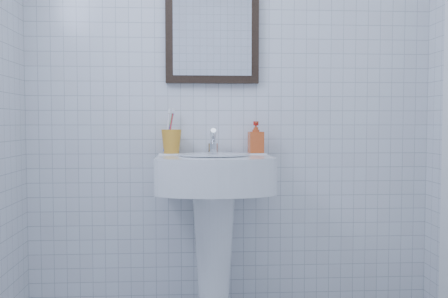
{
  "coord_description": "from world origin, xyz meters",
  "views": [
    {
      "loc": [
        -0.21,
        -1.52,
        1.03
      ],
      "look_at": [
        -0.06,
        0.86,
        0.9
      ],
      "focal_mm": 40.0,
      "sensor_mm": 36.0,
      "label": 1
    }
  ],
  "objects": [
    {
      "name": "wall_mirror",
      "position": [
        -0.1,
        1.18,
        1.55
      ],
      "size": [
        0.5,
        0.04,
        0.62
      ],
      "color": "black",
      "rests_on": "wall_back"
    },
    {
      "name": "faucet",
      "position": [
        -0.1,
        1.09,
        0.92
      ],
      "size": [
        0.05,
        0.12,
        0.13
      ],
      "color": "silver",
      "rests_on": "washbasin"
    },
    {
      "name": "wall_back",
      "position": [
        0.0,
        1.2,
        1.25
      ],
      "size": [
        2.2,
        0.02,
        2.5
      ],
      "primitive_type": "cube",
      "color": "silver",
      "rests_on": "ground"
    },
    {
      "name": "toothbrush_cup",
      "position": [
        -0.32,
        1.11,
        0.93
      ],
      "size": [
        0.11,
        0.11,
        0.12
      ],
      "primitive_type": null,
      "rotation": [
        0.0,
        0.0,
        -0.1
      ],
      "color": "orange",
      "rests_on": "washbasin"
    },
    {
      "name": "washbasin",
      "position": [
        -0.1,
        0.99,
        0.59
      ],
      "size": [
        0.57,
        0.42,
        0.87
      ],
      "color": "white",
      "rests_on": "ground"
    },
    {
      "name": "soap_dispenser",
      "position": [
        0.12,
        1.11,
        0.95
      ],
      "size": [
        0.08,
        0.08,
        0.17
      ],
      "primitive_type": "imported",
      "rotation": [
        0.0,
        0.0,
        0.09
      ],
      "color": "#BA3D12",
      "rests_on": "washbasin"
    }
  ]
}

